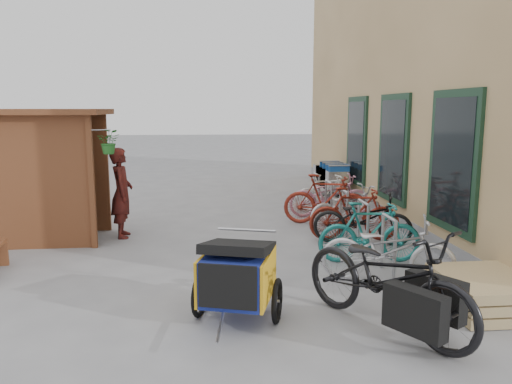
{
  "coord_description": "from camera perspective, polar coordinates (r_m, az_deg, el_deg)",
  "views": [
    {
      "loc": [
        -0.35,
        -6.84,
        2.41
      ],
      "look_at": [
        0.5,
        1.5,
        1.0
      ],
      "focal_mm": 35.0,
      "sensor_mm": 36.0,
      "label": 1
    }
  ],
  "objects": [
    {
      "name": "ground",
      "position": [
        7.26,
        -2.77,
        -9.85
      ],
      "size": [
        80.0,
        80.0,
        0.0
      ],
      "primitive_type": "plane",
      "color": "gray"
    },
    {
      "name": "building",
      "position": [
        13.29,
        25.95,
        13.28
      ],
      "size": [
        6.07,
        13.0,
        7.0
      ],
      "color": "tan",
      "rests_on": "ground"
    },
    {
      "name": "kiosk",
      "position": [
        9.8,
        -23.22,
        3.75
      ],
      "size": [
        2.49,
        1.65,
        2.4
      ],
      "color": "brown",
      "rests_on": "ground"
    },
    {
      "name": "bike_rack",
      "position": [
        9.8,
        10.0,
        -1.75
      ],
      "size": [
        0.05,
        5.35,
        0.86
      ],
      "color": "#A5A8AD",
      "rests_on": "ground"
    },
    {
      "name": "pallet_stack",
      "position": [
        6.76,
        24.73,
        -10.36
      ],
      "size": [
        1.0,
        1.2,
        0.4
      ],
      "color": "tan",
      "rests_on": "ground"
    },
    {
      "name": "shopping_carts",
      "position": [
        13.64,
        8.46,
        1.76
      ],
      "size": [
        0.56,
        1.89,
        1.01
      ],
      "color": "silver",
      "rests_on": "ground"
    },
    {
      "name": "child_trailer",
      "position": [
        5.79,
        -2.12,
        -9.24
      ],
      "size": [
        1.09,
        1.7,
        0.98
      ],
      "rotation": [
        0.0,
        0.0,
        -0.3
      ],
      "color": "navy",
      "rests_on": "ground"
    },
    {
      "name": "cargo_bike",
      "position": [
        5.67,
        14.82,
        -9.53
      ],
      "size": [
        1.86,
        2.33,
        1.19
      ],
      "rotation": [
        0.0,
        0.0,
        0.55
      ],
      "color": "black",
      "rests_on": "ground"
    },
    {
      "name": "person_kiosk",
      "position": [
        9.67,
        -15.1,
        -0.09
      ],
      "size": [
        0.46,
        0.65,
        1.69
      ],
      "primitive_type": "imported",
      "rotation": [
        0.0,
        0.0,
        1.66
      ],
      "color": "maroon",
      "rests_on": "ground"
    },
    {
      "name": "bike_0",
      "position": [
        7.16,
        14.8,
        -6.43
      ],
      "size": [
        1.93,
        1.19,
        0.96
      ],
      "primitive_type": "imported",
      "rotation": [
        0.0,
        0.0,
        1.24
      ],
      "color": "#B8B8BD",
      "rests_on": "ground"
    },
    {
      "name": "bike_1",
      "position": [
        8.05,
        12.86,
        -4.52
      ],
      "size": [
        1.65,
        0.59,
        0.97
      ],
      "primitive_type": "imported",
      "rotation": [
        0.0,
        0.0,
        1.49
      ],
      "color": "#1F7C79",
      "rests_on": "ground"
    },
    {
      "name": "bike_2",
      "position": [
        9.11,
        12.07,
        -3.04
      ],
      "size": [
        1.85,
        1.1,
        0.92
      ],
      "primitive_type": "imported",
      "rotation": [
        0.0,
        0.0,
        1.27
      ],
      "color": "black",
      "rests_on": "ground"
    },
    {
      "name": "bike_3",
      "position": [
        9.32,
        11.19,
        -2.49
      ],
      "size": [
        1.7,
        0.66,
        0.99
      ],
      "primitive_type": "imported",
      "rotation": [
        0.0,
        0.0,
        1.45
      ],
      "color": "maroon",
      "rests_on": "ground"
    },
    {
      "name": "bike_4",
      "position": [
        10.21,
        10.32,
        -1.73
      ],
      "size": [
        1.78,
        1.07,
        0.88
      ],
      "primitive_type": "imported",
      "rotation": [
        0.0,
        0.0,
        1.88
      ],
      "color": "#B8B8BD",
      "rests_on": "ground"
    },
    {
      "name": "bike_5",
      "position": [
        10.49,
        8.0,
        -0.86
      ],
      "size": [
        1.84,
        0.98,
        1.06
      ],
      "primitive_type": "imported",
      "rotation": [
        0.0,
        0.0,
        1.28
      ],
      "color": "maroon",
      "rests_on": "ground"
    },
    {
      "name": "bike_6",
      "position": [
        11.3,
        8.4,
        -0.4
      ],
      "size": [
        1.83,
        0.66,
        0.96
      ],
      "primitive_type": "imported",
      "rotation": [
        0.0,
        0.0,
        1.56
      ],
      "color": "#C17D93",
      "rests_on": "ground"
    },
    {
      "name": "bike_7",
      "position": [
        11.85,
        7.96,
        -0.08
      ],
      "size": [
        1.53,
        0.56,
        0.9
      ],
      "primitive_type": "imported",
      "rotation": [
        0.0,
        0.0,
        1.66
      ],
      "color": "silver",
      "rests_on": "ground"
    }
  ]
}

